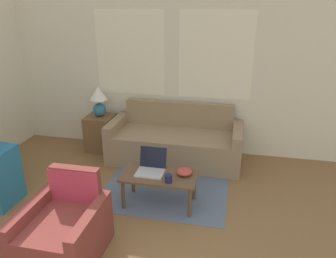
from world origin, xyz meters
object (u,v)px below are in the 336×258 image
at_px(couch, 175,143).
at_px(coffee_table, 159,179).
at_px(laptop, 151,167).
at_px(cup_navy, 169,179).
at_px(snack_bowl, 184,172).
at_px(armchair, 65,231).
at_px(table_lamp, 99,99).

relative_size(couch, coffee_table, 2.23).
distance_m(couch, laptop, 1.20).
bearing_deg(couch, cup_navy, -82.23).
relative_size(cup_navy, snack_bowl, 0.50).
height_order(armchair, snack_bowl, armchair).
relative_size(laptop, snack_bowl, 1.76).
xyz_separation_m(table_lamp, laptop, (1.20, -1.30, -0.40)).
bearing_deg(coffee_table, laptop, 152.42).
bearing_deg(couch, table_lamp, 174.97).
bearing_deg(couch, laptop, -93.19).
bearing_deg(cup_navy, coffee_table, 134.27).
distance_m(armchair, laptop, 1.23).
height_order(couch, armchair, couch).
xyz_separation_m(armchair, table_lamp, (-0.63, 2.36, 0.60)).
height_order(couch, snack_bowl, couch).
bearing_deg(cup_navy, armchair, -133.82).
relative_size(couch, laptop, 6.10).
bearing_deg(table_lamp, armchair, -75.08).
xyz_separation_m(couch, laptop, (-0.07, -1.18, 0.18)).
distance_m(coffee_table, cup_navy, 0.22).
bearing_deg(table_lamp, snack_bowl, -38.88).
xyz_separation_m(laptop, snack_bowl, (0.40, 0.00, -0.02)).
bearing_deg(cup_navy, table_lamp, 134.17).
height_order(coffee_table, snack_bowl, snack_bowl).
bearing_deg(coffee_table, snack_bowl, 12.37).
bearing_deg(cup_navy, couch, 97.77).
relative_size(armchair, table_lamp, 1.63).
height_order(table_lamp, snack_bowl, table_lamp).
height_order(table_lamp, laptop, table_lamp).
xyz_separation_m(laptop, cup_navy, (0.26, -0.20, -0.01)).
bearing_deg(table_lamp, cup_navy, -45.83).
relative_size(coffee_table, snack_bowl, 4.80).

